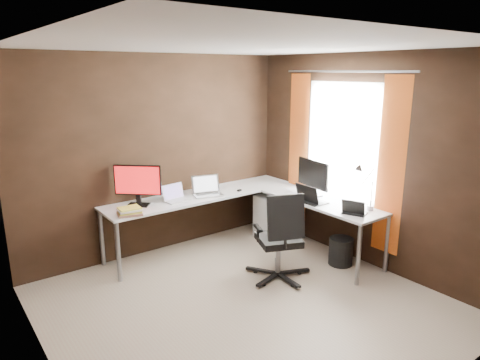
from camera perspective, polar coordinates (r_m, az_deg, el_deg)
name	(u,v)px	position (r m, az deg, el deg)	size (l,w,h in m)	color
room	(268,176)	(4.25, 3.81, 0.57)	(3.60, 3.60, 2.50)	gray
desk	(248,201)	(5.44, 1.03, -2.83)	(2.65, 2.25, 0.73)	silver
drawer_pedestal	(276,218)	(6.00, 4.79, -5.01)	(0.42, 0.50, 0.60)	silver
monitor_left	(138,183)	(5.18, -13.49, -0.38)	(0.43, 0.40, 0.49)	black
monitor_right	(313,176)	(5.51, 9.72, 0.60)	(0.16, 0.57, 0.47)	black
laptop_white	(175,197)	(5.34, -8.62, -2.26)	(0.32, 0.24, 0.20)	silver
laptop_silver	(207,191)	(5.55, -4.43, -1.42)	(0.42, 0.35, 0.24)	silver
laptop_black_big	(310,199)	(5.27, 9.34, -2.46)	(0.25, 0.35, 0.23)	black
laptop_black_small	(354,211)	(4.96, 14.95, -3.97)	(0.27, 0.31, 0.17)	black
book_stack	(130,211)	(4.93, -14.50, -4.05)	(0.31, 0.27, 0.08)	#9C6A54
mouse_left	(134,212)	(4.97, -13.98, -4.12)	(0.09, 0.06, 0.03)	black
mouse_corner	(239,190)	(5.68, -0.10, -1.38)	(0.08, 0.05, 0.03)	black
desk_lamp	(364,182)	(5.05, 16.23, -0.25)	(0.18, 0.21, 0.53)	slate
office_chair	(279,253)	(4.88, 5.27, -9.73)	(0.58, 0.61, 1.03)	black
wastebasket	(341,251)	(5.39, 13.30, -9.23)	(0.29, 0.29, 0.33)	black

